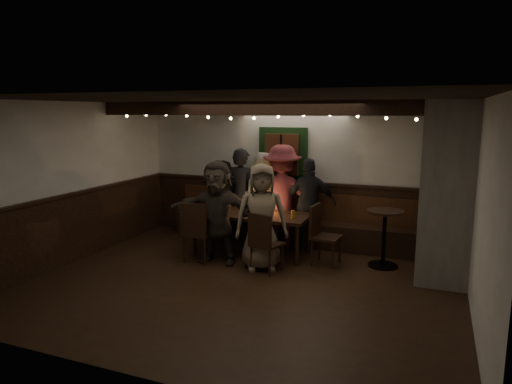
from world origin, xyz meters
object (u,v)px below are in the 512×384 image
at_px(high_top, 384,231).
at_px(person_b, 241,195).
at_px(chair_end, 321,231).
at_px(person_a, 222,200).
at_px(person_c, 261,197).
at_px(person_d, 282,196).
at_px(person_f, 217,212).
at_px(chair_near_right, 264,240).
at_px(person_e, 309,204).
at_px(chair_near_left, 196,229).
at_px(person_g, 261,217).
at_px(dining_table, 252,216).

height_order(high_top, person_b, person_b).
bearing_deg(high_top, chair_end, -167.12).
distance_m(person_a, person_c, 0.78).
distance_m(person_d, person_f, 1.46).
distance_m(chair_near_right, person_e, 1.60).
height_order(chair_near_left, person_e, person_e).
xyz_separation_m(person_d, person_e, (0.50, 0.05, -0.11)).
xyz_separation_m(chair_near_right, chair_end, (0.70, 0.77, 0.01)).
xyz_separation_m(chair_near_left, person_g, (1.08, 0.11, 0.27)).
bearing_deg(high_top, person_g, -155.19).
xyz_separation_m(person_a, person_g, (1.33, -1.35, 0.07)).
bearing_deg(person_e, chair_end, 97.23).
relative_size(dining_table, person_e, 1.23).
bearing_deg(chair_near_right, chair_near_left, 177.01).
bearing_deg(chair_end, person_f, -160.00).
distance_m(high_top, person_b, 2.77).
bearing_deg(person_e, person_b, -20.63).
height_order(chair_end, person_f, person_f).
height_order(person_e, person_f, person_f).
relative_size(dining_table, person_b, 1.13).
bearing_deg(chair_near_left, person_g, 6.03).
relative_size(person_c, person_e, 1.04).
bearing_deg(person_a, person_c, -179.19).
relative_size(chair_near_right, person_c, 0.55).
xyz_separation_m(chair_end, high_top, (0.97, 0.22, 0.04)).
bearing_deg(chair_near_right, person_b, 123.83).
xyz_separation_m(person_b, person_f, (0.16, -1.35, -0.04)).
relative_size(chair_end, person_f, 0.57).
relative_size(high_top, person_g, 0.55).
bearing_deg(person_f, high_top, 14.71).
relative_size(person_b, person_d, 0.95).
bearing_deg(person_e, person_c, -25.18).
bearing_deg(chair_end, high_top, 12.88).
xyz_separation_m(person_c, person_e, (0.95, -0.07, -0.03)).
relative_size(dining_table, person_a, 1.31).
bearing_deg(chair_near_left, person_b, 84.10).
xyz_separation_m(dining_table, person_g, (0.45, -0.68, 0.18)).
height_order(chair_near_left, person_b, person_b).
height_order(chair_end, person_g, person_g).
relative_size(chair_near_right, chair_end, 0.97).
bearing_deg(person_c, chair_near_left, 64.59).
xyz_separation_m(chair_near_left, chair_near_right, (1.19, -0.06, -0.04)).
bearing_deg(chair_near_right, dining_table, 122.53).
bearing_deg(person_b, person_f, 104.43).
xyz_separation_m(dining_table, person_b, (-0.49, 0.68, 0.23)).
height_order(chair_near_right, person_a, person_a).
xyz_separation_m(dining_table, chair_near_left, (-0.64, -0.80, -0.09)).
height_order(person_a, person_c, person_c).
bearing_deg(person_a, dining_table, 136.82).
relative_size(chair_near_right, person_e, 0.58).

